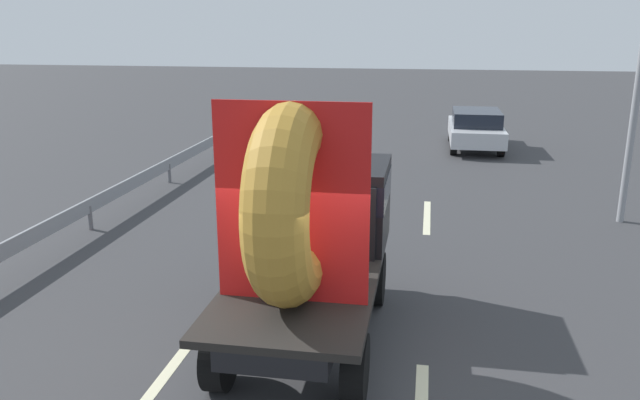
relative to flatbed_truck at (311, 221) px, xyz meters
name	(u,v)px	position (x,y,z in m)	size (l,w,h in m)	color
ground_plane	(300,370)	(0.06, -1.08, -1.74)	(120.00, 120.00, 0.00)	#38383A
flatbed_truck	(311,221)	(0.00, 0.00, 0.00)	(2.02, 4.54, 3.57)	black
distant_sedan	(476,128)	(3.31, 15.26, -0.98)	(1.87, 4.35, 1.42)	black
guardrail	(134,183)	(-5.75, 6.15, -1.21)	(0.10, 17.68, 0.71)	gray
lane_dash_left_near	(159,384)	(-1.66, -1.73, -1.74)	(2.76, 0.16, 0.01)	beige
lane_dash_left_far	(292,210)	(-1.66, 6.23, -1.74)	(2.62, 0.16, 0.01)	beige
lane_dash_right_far	(427,217)	(1.66, 6.20, -1.74)	(2.72, 0.16, 0.01)	beige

